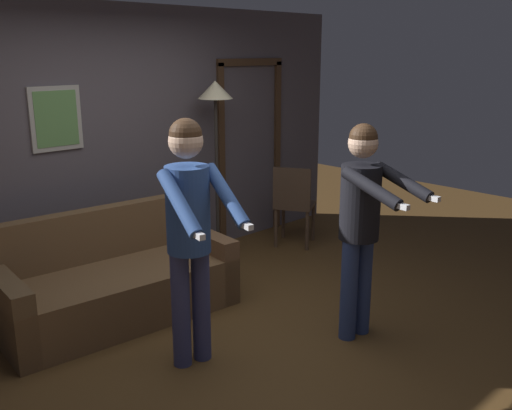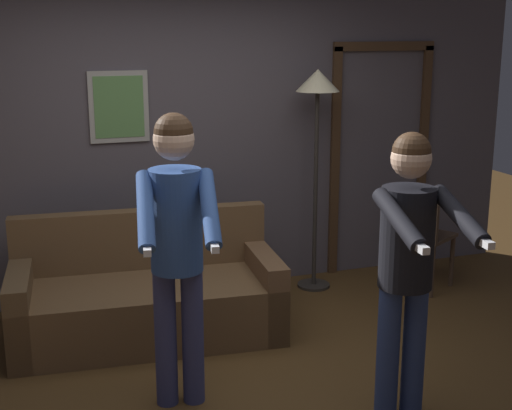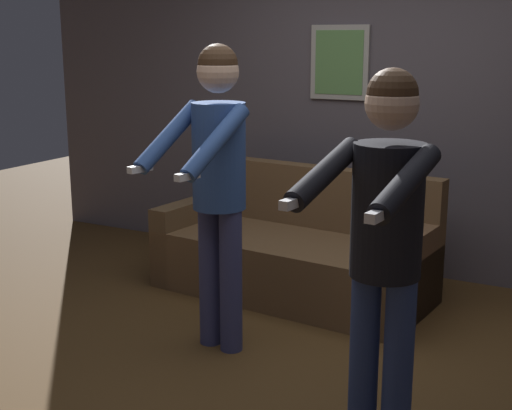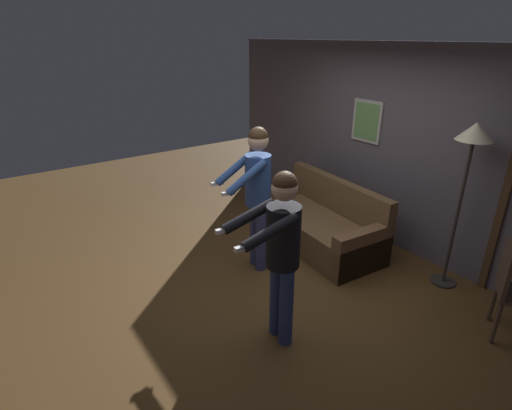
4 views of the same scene
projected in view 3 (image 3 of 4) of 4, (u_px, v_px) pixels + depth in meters
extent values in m
plane|color=#53371A|center=(274.00, 362.00, 4.01)|extent=(12.00, 12.00, 0.00)
cube|color=#585056|center=(390.00, 103.00, 5.35)|extent=(6.40, 0.06, 2.60)
cube|color=#B7B2A8|center=(340.00, 62.00, 5.43)|extent=(0.47, 0.02, 0.56)
cube|color=#629750|center=(339.00, 63.00, 5.42)|extent=(0.39, 0.01, 0.48)
cube|color=brown|center=(292.00, 266.00, 5.02)|extent=(1.97, 1.01, 0.42)
cube|color=brown|center=(317.00, 197.00, 5.21)|extent=(1.90, 0.31, 0.45)
cube|color=brown|center=(194.00, 237.00, 5.46)|extent=(0.23, 0.86, 0.58)
cube|color=brown|center=(410.00, 277.00, 4.53)|extent=(0.23, 0.86, 0.58)
cylinder|color=navy|center=(210.00, 276.00, 4.17)|extent=(0.13, 0.13, 0.84)
cylinder|color=navy|center=(231.00, 281.00, 4.07)|extent=(0.13, 0.13, 0.84)
cylinder|color=#2D4C8C|center=(219.00, 156.00, 3.96)|extent=(0.30, 0.30, 0.59)
sphere|color=#D8AD8E|center=(218.00, 72.00, 3.85)|extent=(0.23, 0.23, 0.23)
sphere|color=#382314|center=(218.00, 64.00, 3.84)|extent=(0.22, 0.22, 0.22)
cylinder|color=#2D4C8C|center=(169.00, 136.00, 3.87)|extent=(0.17, 0.49, 0.37)
cube|color=white|center=(140.00, 169.00, 3.73)|extent=(0.07, 0.15, 0.04)
cylinder|color=#2D4C8C|center=(216.00, 142.00, 3.66)|extent=(0.17, 0.49, 0.37)
cube|color=white|center=(187.00, 176.00, 3.53)|extent=(0.07, 0.15, 0.04)
cylinder|color=navy|center=(364.00, 358.00, 3.15)|extent=(0.13, 0.13, 0.80)
cylinder|color=navy|center=(398.00, 367.00, 3.06)|extent=(0.13, 0.13, 0.80)
cylinder|color=black|center=(387.00, 211.00, 2.95)|extent=(0.30, 0.30, 0.56)
sphere|color=#D8AD8E|center=(392.00, 103.00, 2.85)|extent=(0.22, 0.22, 0.22)
sphere|color=#382314|center=(392.00, 94.00, 2.84)|extent=(0.21, 0.21, 0.21)
cylinder|color=black|center=(325.00, 173.00, 2.81)|extent=(0.14, 0.51, 0.23)
cube|color=white|center=(294.00, 202.00, 2.63)|extent=(0.05, 0.15, 0.04)
cylinder|color=black|center=(406.00, 182.00, 2.62)|extent=(0.14, 0.51, 0.23)
cube|color=white|center=(379.00, 215.00, 2.45)|extent=(0.05, 0.15, 0.04)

